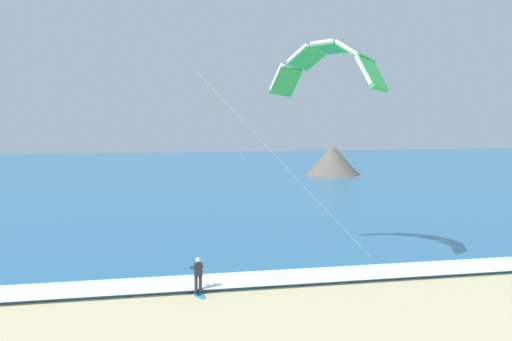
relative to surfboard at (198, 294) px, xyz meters
The scene contains 6 objects.
sea 60.43m from the surfboard, 91.28° to the left, with size 200.00×120.00×0.20m, color teal.
surf_foam 1.96m from the surfboard, 133.58° to the left, with size 200.00×2.75×0.04m, color white.
surfboard is the anchor object (origin of this frame).
kitesurfer 0.91m from the surfboard, 101.14° to the left, with size 0.59×0.58×1.69m.
kite_primary 13.17m from the surfboard, 24.87° to the left, with size 9.08×7.23×10.50m.
headland_right 61.19m from the surfboard, 64.17° to the left, with size 8.58×9.27×4.19m.
Camera 1 is at (-2.56, -17.44, 7.74)m, focal length 44.78 mm.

